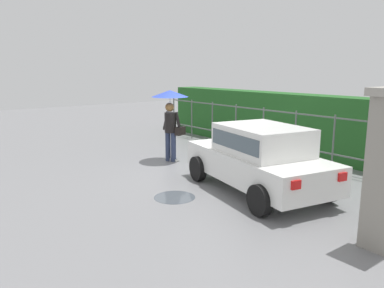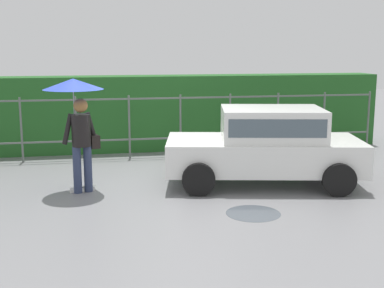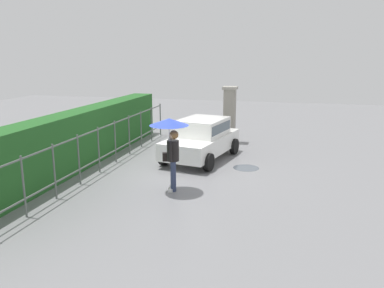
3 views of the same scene
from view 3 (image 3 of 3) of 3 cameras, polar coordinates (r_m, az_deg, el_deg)
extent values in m
plane|color=slate|center=(12.89, -1.78, -3.95)|extent=(40.00, 40.00, 0.00)
cube|color=white|center=(14.16, 1.34, 0.04)|extent=(3.95, 2.33, 0.60)
cube|color=white|center=(14.17, 1.60, 2.52)|extent=(2.14, 1.78, 0.60)
cube|color=#4C5B66|center=(14.17, 1.60, 2.60)|extent=(2.00, 1.77, 0.33)
cylinder|color=black|center=(12.80, 2.47, -2.69)|extent=(0.62, 0.29, 0.60)
cylinder|color=black|center=(13.52, -4.10, -1.85)|extent=(0.62, 0.29, 0.60)
cylinder|color=black|center=(15.06, 6.20, -0.34)|extent=(0.62, 0.29, 0.60)
cylinder|color=black|center=(15.67, 0.40, 0.27)|extent=(0.62, 0.29, 0.60)
cube|color=red|center=(15.62, 5.98, 1.76)|extent=(0.10, 0.21, 0.16)
cube|color=red|center=(16.01, 2.27, 2.10)|extent=(0.10, 0.21, 0.16)
cylinder|color=#2D3856|center=(10.91, -2.74, -4.78)|extent=(0.15, 0.15, 0.86)
cylinder|color=#2D3856|center=(11.10, -2.78, -4.46)|extent=(0.15, 0.15, 0.86)
cube|color=white|center=(11.04, -3.03, -6.71)|extent=(0.26, 0.10, 0.08)
cube|color=white|center=(11.22, -3.07, -6.37)|extent=(0.26, 0.10, 0.08)
cylinder|color=black|center=(10.81, -2.80, -0.98)|extent=(0.34, 0.34, 0.58)
sphere|color=#DBAD89|center=(10.71, -2.83, 1.25)|extent=(0.22, 0.22, 0.22)
sphere|color=olive|center=(10.71, -2.67, 1.36)|extent=(0.25, 0.25, 0.25)
cylinder|color=black|center=(10.59, -3.19, -1.13)|extent=(0.24, 0.16, 0.56)
cylinder|color=black|center=(11.01, -3.26, -0.57)|extent=(0.24, 0.16, 0.56)
cylinder|color=#B2B2B7|center=(10.65, -3.34, 0.70)|extent=(0.02, 0.02, 0.77)
cone|color=blue|center=(10.56, -3.38, 3.26)|extent=(1.07, 1.07, 0.19)
cube|color=black|center=(11.12, -3.46, -1.87)|extent=(0.26, 0.37, 0.24)
cube|color=gray|center=(16.90, 5.51, 4.08)|extent=(0.48, 0.48, 2.30)
cube|color=#9E998E|center=(16.76, 5.60, 8.17)|extent=(0.60, 0.60, 0.12)
cylinder|color=#59605B|center=(9.91, -23.40, -5.79)|extent=(0.05, 0.05, 1.50)
cylinder|color=#59605B|center=(10.86, -19.48, -3.86)|extent=(0.05, 0.05, 1.50)
cylinder|color=#59605B|center=(11.86, -16.23, -2.23)|extent=(0.05, 0.05, 1.50)
cylinder|color=#59605B|center=(12.90, -13.49, -0.85)|extent=(0.05, 0.05, 1.50)
cylinder|color=#59605B|center=(13.97, -11.17, 0.32)|extent=(0.05, 0.05, 1.50)
cylinder|color=#59605B|center=(15.06, -9.18, 1.32)|extent=(0.05, 0.05, 1.50)
cylinder|color=#59605B|center=(16.18, -7.46, 2.19)|extent=(0.05, 0.05, 1.50)
cylinder|color=#59605B|center=(17.31, -5.97, 2.94)|extent=(0.05, 0.05, 1.50)
cylinder|color=#59605B|center=(18.45, -4.65, 3.59)|extent=(0.05, 0.05, 1.50)
cube|color=#59605B|center=(13.29, -12.42, 2.57)|extent=(11.08, 0.03, 0.04)
cube|color=#59605B|center=(13.50, -12.22, -1.48)|extent=(11.08, 0.03, 0.04)
cube|color=#235B23|center=(13.87, -16.10, 0.80)|extent=(12.08, 0.90, 1.90)
cylinder|color=#4C545B|center=(13.34, 7.92, -3.48)|extent=(0.88, 0.88, 0.00)
camera|label=1|loc=(19.25, 23.47, 8.75)|focal=35.23mm
camera|label=2|loc=(12.12, 45.32, 3.79)|focal=48.23mm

